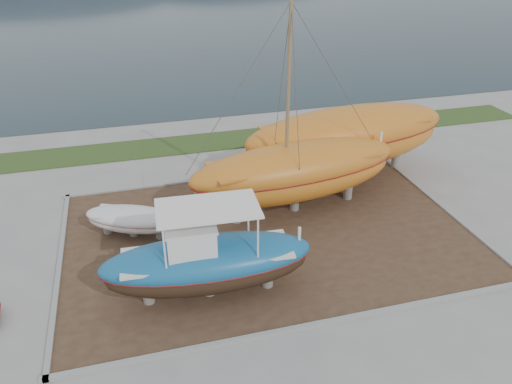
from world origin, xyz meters
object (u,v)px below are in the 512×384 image
object	(u,v)px
white_dinghy	(133,222)
orange_sailboat	(298,116)
blue_caique	(207,253)
orange_bare_hull	(347,145)

from	to	relation	value
white_dinghy	orange_sailboat	world-z (taller)	orange_sailboat
orange_sailboat	white_dinghy	bearing A→B (deg)	174.71
blue_caique	orange_sailboat	world-z (taller)	orange_sailboat
orange_bare_hull	blue_caique	bearing A→B (deg)	-146.70
blue_caique	white_dinghy	distance (m)	5.72
white_dinghy	orange_bare_hull	bearing A→B (deg)	38.83
orange_sailboat	orange_bare_hull	xyz separation A→B (m)	(3.87, 2.68, -2.96)
white_dinghy	blue_caique	bearing A→B (deg)	-37.91
white_dinghy	orange_bare_hull	size ratio (longest dim) A/B	0.37
white_dinghy	orange_sailboat	distance (m)	8.90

